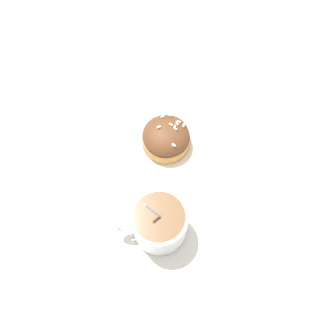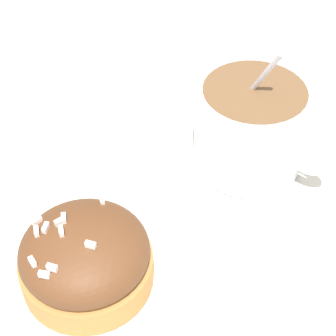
% 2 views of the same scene
% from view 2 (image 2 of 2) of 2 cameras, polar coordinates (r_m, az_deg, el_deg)
% --- Properties ---
extents(ground_plane, '(3.00, 3.00, 0.00)m').
position_cam_2_polar(ground_plane, '(0.44, 1.34, -5.22)').
color(ground_plane, '#B2B2B7').
extents(paper_napkin, '(0.36, 0.34, 0.00)m').
position_cam_2_polar(paper_napkin, '(0.44, 1.35, -5.09)').
color(paper_napkin, white).
rests_on(paper_napkin, ground_plane).
extents(coffee_cup, '(0.09, 0.12, 0.12)m').
position_cam_2_polar(coffee_cup, '(0.46, 8.57, 4.41)').
color(coffee_cup, white).
rests_on(coffee_cup, paper_napkin).
extents(frosted_pastry, '(0.09, 0.09, 0.05)m').
position_cam_2_polar(frosted_pastry, '(0.39, -8.39, -8.98)').
color(frosted_pastry, '#C18442').
rests_on(frosted_pastry, paper_napkin).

